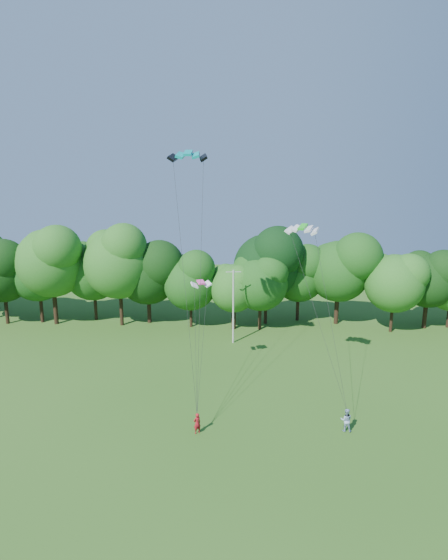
{
  "coord_description": "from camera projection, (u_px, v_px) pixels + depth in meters",
  "views": [
    {
      "loc": [
        1.28,
        -19.82,
        18.19
      ],
      "look_at": [
        -1.37,
        13.0,
        10.99
      ],
      "focal_mm": 28.0,
      "sensor_mm": 36.0,
      "label": 1
    }
  ],
  "objects": [
    {
      "name": "ground",
      "position": [
        230.0,
        533.0,
        23.28
      ],
      "size": [
        160.0,
        160.0,
        0.0
      ],
      "primitive_type": "plane",
      "color": "#2C5E19",
      "rests_on": "ground"
    },
    {
      "name": "kite_pink",
      "position": [
        201.0,
        282.0,
        40.02
      ],
      "size": [
        2.07,
        1.6,
        0.33
      ],
      "rotation": [
        0.0,
        0.0,
        0.43
      ],
      "color": "#FF46A6",
      "rests_on": "ground"
    },
    {
      "name": "kite_green",
      "position": [
        303.0,
        227.0,
        36.78
      ],
      "size": [
        2.98,
        2.22,
        0.5
      ],
      "rotation": [
        0.0,
        0.0,
        -0.42
      ],
      "color": "#20C91E",
      "rests_on": "ground"
    },
    {
      "name": "kite_flyer_left",
      "position": [
        197.0,
        423.0,
        32.51
      ],
      "size": [
        0.7,
        0.67,
        1.61
      ],
      "primitive_type": "imported",
      "rotation": [
        0.0,
        0.0,
        3.8
      ],
      "color": "#AB161E",
      "rests_on": "ground"
    },
    {
      "name": "kite_teal",
      "position": [
        188.0,
        153.0,
        36.57
      ],
      "size": [
        3.25,
        1.53,
        0.63
      ],
      "rotation": [
        0.0,
        0.0,
        0.03
      ],
      "color": "#059999",
      "rests_on": "ground"
    },
    {
      "name": "tree_back_center",
      "position": [
        267.0,
        260.0,
        56.74
      ],
      "size": [
        9.47,
        9.47,
        13.78
      ],
      "color": "#322613",
      "rests_on": "ground"
    },
    {
      "name": "kite_flyer_right",
      "position": [
        346.0,
        420.0,
        32.78
      ],
      "size": [
        0.95,
        0.78,
        1.81
      ],
      "primitive_type": "imported",
      "rotation": [
        0.0,
        0.0,
        3.02
      ],
      "color": "#99B2D4",
      "rests_on": "ground"
    },
    {
      "name": "tree_back_west",
      "position": [
        38.0,
        268.0,
        57.54
      ],
      "size": [
        8.14,
        8.14,
        11.84
      ],
      "color": "black",
      "rests_on": "ground"
    },
    {
      "name": "utility_pole",
      "position": [
        233.0,
        306.0,
        50.46
      ],
      "size": [
        1.73,
        0.37,
        8.73
      ],
      "rotation": [
        0.0,
        0.0,
        0.17
      ],
      "color": "#ADAEA5",
      "rests_on": "ground"
    }
  ]
}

